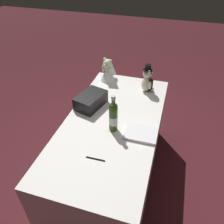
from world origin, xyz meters
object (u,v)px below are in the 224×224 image
object	(u,v)px
champagne_bottle	(113,116)
teddy_bear_groom	(147,81)
teddy_bear_bride	(108,70)
signing_pen	(95,159)
guestbook	(141,133)
gift_case_black	(91,100)

from	to	relation	value
champagne_bottle	teddy_bear_groom	bearing A→B (deg)	-13.37
teddy_bear_bride	signing_pen	xyz separation A→B (m)	(-1.09, -0.24, -0.11)
champagne_bottle	teddy_bear_bride	bearing A→B (deg)	20.13
teddy_bear_bride	signing_pen	distance (m)	1.13
teddy_bear_groom	champagne_bottle	bearing A→B (deg)	166.63
teddy_bear_bride	guestbook	size ratio (longest dim) A/B	0.98
teddy_bear_groom	champagne_bottle	distance (m)	0.68
teddy_bear_bride	signing_pen	size ratio (longest dim) A/B	1.75
teddy_bear_groom	gift_case_black	size ratio (longest dim) A/B	0.87
teddy_bear_groom	guestbook	bearing A→B (deg)	-173.90
signing_pen	guestbook	world-z (taller)	guestbook
champagne_bottle	signing_pen	distance (m)	0.36
signing_pen	gift_case_black	distance (m)	0.64
champagne_bottle	signing_pen	world-z (taller)	champagne_bottle
teddy_bear_bride	champagne_bottle	xyz separation A→B (m)	(-0.76, -0.28, 0.02)
champagne_bottle	gift_case_black	world-z (taller)	champagne_bottle
signing_pen	gift_case_black	bearing A→B (deg)	23.37
signing_pen	guestbook	size ratio (longest dim) A/B	0.56
teddy_bear_groom	signing_pen	bearing A→B (deg)	169.10
signing_pen	gift_case_black	size ratio (longest dim) A/B	0.44
teddy_bear_groom	champagne_bottle	world-z (taller)	champagne_bottle
teddy_bear_bride	gift_case_black	distance (m)	0.51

